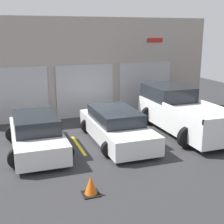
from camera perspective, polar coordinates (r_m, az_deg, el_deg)
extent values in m
plane|color=#2D2D30|center=(13.75, -0.85, -3.84)|extent=(28.00, 28.00, 0.00)
cube|color=#9E9389|center=(16.31, -4.63, 8.09)|extent=(13.49, 0.60, 5.04)
cube|color=#ADADB2|center=(15.63, -17.01, 2.91)|extent=(2.98, 0.08, 2.71)
cube|color=#ADADB2|center=(16.11, -4.92, 3.83)|extent=(2.98, 0.08, 2.71)
cube|color=#ADADB2|center=(17.25, 6.04, 4.51)|extent=(2.98, 0.08, 2.71)
cube|color=#B21E19|center=(17.25, 7.88, 12.87)|extent=(0.90, 0.03, 0.22)
cube|color=white|center=(13.90, 13.02, -0.89)|extent=(1.91, 5.38, 0.98)
cube|color=#1E2328|center=(14.95, 10.18, 3.55)|extent=(1.76, 2.42, 0.66)
cube|color=white|center=(12.29, 12.56, -0.08)|extent=(0.08, 2.96, 0.18)
cube|color=white|center=(13.33, 19.26, 0.58)|extent=(0.08, 2.96, 0.18)
cylinder|color=black|center=(14.97, 6.82, -0.68)|extent=(0.87, 0.22, 0.87)
cylinder|color=black|center=(15.77, 12.34, -0.13)|extent=(0.87, 0.22, 0.87)
cylinder|color=black|center=(12.21, 13.75, -4.54)|extent=(0.87, 0.22, 0.87)
cube|color=white|center=(11.94, -13.59, -4.71)|extent=(1.76, 4.33, 0.67)
cube|color=#1E2328|center=(11.87, -13.82, -1.79)|extent=(1.54, 2.38, 0.54)
cylinder|color=black|center=(13.23, -17.50, -3.79)|extent=(0.66, 0.22, 0.66)
cylinder|color=black|center=(13.34, -10.91, -3.21)|extent=(0.66, 0.22, 0.66)
cylinder|color=black|center=(10.70, -16.87, -8.11)|extent=(0.66, 0.22, 0.66)
cylinder|color=black|center=(10.84, -8.69, -7.31)|extent=(0.66, 0.22, 0.66)
cube|color=white|center=(12.61, 0.76, -3.27)|extent=(1.81, 4.79, 0.69)
cube|color=#1E2328|center=(12.55, 0.58, -0.56)|extent=(1.59, 2.63, 0.48)
cylinder|color=black|center=(13.78, -4.49, -2.52)|extent=(0.60, 0.22, 0.60)
cylinder|color=black|center=(14.26, 1.69, -1.91)|extent=(0.60, 0.22, 0.60)
cylinder|color=black|center=(11.10, -0.46, -6.77)|extent=(0.60, 0.22, 0.60)
cylinder|color=black|center=(11.68, 6.97, -5.78)|extent=(0.60, 0.22, 0.60)
cube|color=gold|center=(12.34, -6.15, -6.10)|extent=(0.12, 2.20, 0.01)
cube|color=gold|center=(13.36, 7.11, -4.50)|extent=(0.12, 2.20, 0.01)
cube|color=gold|center=(14.98, 17.96, -3.00)|extent=(0.12, 2.20, 0.01)
cube|color=black|center=(8.85, -3.87, -14.70)|extent=(0.47, 0.47, 0.03)
cone|color=orange|center=(8.73, -3.90, -13.21)|extent=(0.36, 0.36, 0.55)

